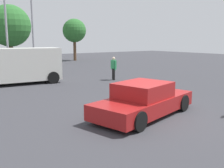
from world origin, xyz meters
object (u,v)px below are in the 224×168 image
van_white (19,65)px  light_post_far (32,18)px  light_post_near (5,11)px  pedestrian (114,66)px  sedan_foreground (144,100)px

van_white → light_post_far: bearing=65.4°
light_post_near → van_white: bearing=-87.6°
pedestrian → light_post_far: (-3.35, 6.18, 3.51)m
light_post_near → light_post_far: bearing=38.3°
sedan_foreground → van_white: bearing=85.8°
sedan_foreground → light_post_far: size_ratio=0.71×
van_white → pedestrian: size_ratio=3.27×
pedestrian → van_white: bearing=166.7°
light_post_far → van_white: bearing=-121.4°
sedan_foreground → light_post_near: bearing=84.7°
light_post_far → sedan_foreground: bearing=-93.5°
van_white → pedestrian: van_white is taller
pedestrian → light_post_near: size_ratio=0.23×
sedan_foreground → light_post_far: (0.83, 13.68, 3.88)m
van_white → light_post_far: size_ratio=0.79×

